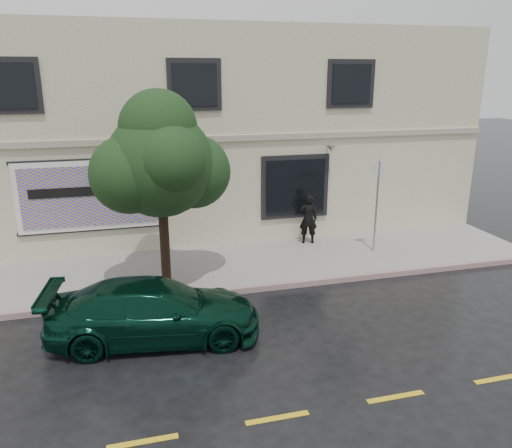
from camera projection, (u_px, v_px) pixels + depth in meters
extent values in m
plane|color=black|center=(233.00, 322.00, 11.56)|extent=(90.00, 90.00, 0.00)
cube|color=#9B9993|center=(209.00, 268.00, 14.55)|extent=(20.00, 3.50, 0.15)
cube|color=gray|center=(220.00, 292.00, 12.93)|extent=(20.00, 0.18, 0.16)
cube|color=gold|center=(277.00, 418.00, 8.32)|extent=(19.00, 0.12, 0.01)
cube|color=beige|center=(181.00, 129.00, 18.87)|extent=(20.00, 8.00, 7.00)
cube|color=#9E9984|center=(196.00, 139.00, 15.11)|extent=(20.00, 0.12, 0.18)
cube|color=black|center=(295.00, 187.00, 16.37)|extent=(2.30, 0.10, 2.10)
cube|color=black|center=(296.00, 187.00, 16.32)|extent=(2.00, 0.05, 1.80)
cube|color=black|center=(9.00, 86.00, 13.36)|extent=(1.30, 0.05, 1.20)
cube|color=black|center=(195.00, 85.00, 14.59)|extent=(1.30, 0.05, 1.20)
cube|color=black|center=(352.00, 84.00, 15.82)|extent=(1.30, 0.05, 1.20)
cube|color=white|center=(91.00, 196.00, 14.74)|extent=(4.20, 0.06, 2.10)
cube|color=gold|center=(91.00, 196.00, 14.71)|extent=(3.90, 0.04, 1.80)
cube|color=black|center=(94.00, 229.00, 15.08)|extent=(4.30, 0.10, 0.10)
cube|color=black|center=(87.00, 160.00, 14.47)|extent=(4.30, 0.10, 0.10)
cube|color=black|center=(90.00, 191.00, 14.64)|extent=(3.40, 0.02, 0.28)
imported|color=black|center=(154.00, 311.00, 10.66)|extent=(4.69, 2.50, 1.31)
imported|color=black|center=(308.00, 219.00, 16.25)|extent=(0.67, 0.51, 1.65)
imported|color=black|center=(309.00, 183.00, 15.91)|extent=(1.20, 1.20, 0.70)
cylinder|color=black|center=(165.00, 244.00, 12.90)|extent=(0.25, 0.25, 2.28)
sphere|color=black|center=(160.00, 164.00, 12.30)|extent=(2.66, 2.66, 2.66)
cylinder|color=#92949A|center=(376.00, 207.00, 15.35)|extent=(0.06, 0.06, 2.85)
cube|color=silver|center=(379.00, 170.00, 15.02)|extent=(0.35, 0.04, 0.46)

